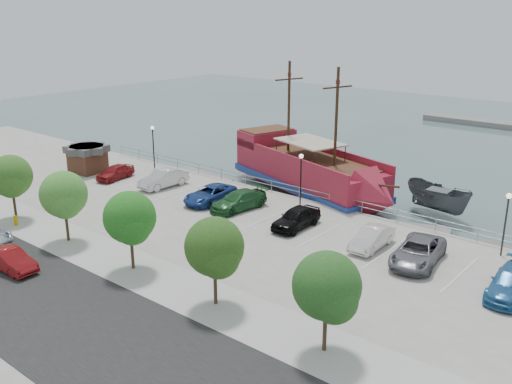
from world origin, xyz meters
The scene contains 27 objects.
ground centered at (0.00, 0.00, -1.00)m, with size 160.00×160.00×0.00m, color #3C5859.
street centered at (0.00, -16.00, 0.01)m, with size 100.00×8.00×0.04m, color black.
sidewalk centered at (0.00, -10.00, 0.01)m, with size 100.00×4.00×0.05m, color #B0AFAA.
seawall_railing centered at (0.00, 7.80, 0.53)m, with size 50.00×0.06×1.00m.
pirate_ship centered at (-1.75, 11.68, 1.07)m, with size 19.91×10.75×12.33m.
patrol_boat centered at (8.73, 13.80, 0.24)m, with size 2.41×6.42×2.48m, color #4A4E53.
dock_west centered at (-13.91, 9.20, -0.80)m, with size 7.14×2.04×0.41m, color gray.
dock_mid centered at (8.37, 9.20, -0.82)m, with size 6.21×1.78×0.36m, color gray.
shed centered at (-21.86, 1.33, 1.41)m, with size 3.46×3.46×2.64m.
street_sedan centered at (-6.67, -14.88, 0.67)m, with size 1.43×4.09×1.35m, color maroon.
fire_hydrant centered at (-13.54, -10.80, 0.45)m, with size 0.29×0.29×0.83m.
lamp_post_left centered at (-18.00, 6.50, 2.94)m, with size 0.36×0.36×4.28m.
lamp_post_mid centered at (0.00, 6.50, 2.94)m, with size 0.36×0.36×4.28m.
lamp_post_right centered at (16.00, 6.50, 2.94)m, with size 0.36×0.36×4.28m.
tree_b centered at (-14.85, -10.07, 3.30)m, with size 3.30×3.20×5.00m.
tree_c centered at (-7.85, -10.07, 3.30)m, with size 3.30×3.20×5.00m.
tree_d centered at (-0.85, -10.07, 3.30)m, with size 3.30×3.20×5.00m.
tree_e centered at (6.15, -10.07, 3.30)m, with size 3.30×3.20×5.00m.
tree_f centered at (13.15, -10.07, 3.30)m, with size 3.30×3.20×5.00m.
parked_car_a centered at (-17.74, 1.47, 0.69)m, with size 1.63×4.05×1.38m, color maroon.
parked_car_b centered at (-12.33, 2.66, 0.79)m, with size 1.67×4.78×1.57m, color silver.
parked_car_c centered at (-6.12, 2.24, 0.70)m, with size 2.33×5.05×1.40m, color navy.
parked_car_d centered at (-3.16, 2.43, 0.74)m, with size 2.07×5.10×1.48m, color #205829.
parked_car_e centered at (2.77, 2.05, 0.78)m, with size 1.83×4.56×1.55m, color black.
parked_car_f centered at (8.84, 2.26, 0.70)m, with size 1.49×4.26×1.40m, color white.
parked_car_g centered at (12.24, 1.96, 0.76)m, with size 2.54×5.50×1.53m, color slate.
parked_car_h centered at (18.13, 1.28, 0.75)m, with size 2.10×5.17×1.50m, color #2A68A4.
Camera 1 is at (25.29, -30.03, 15.38)m, focal length 40.00 mm.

